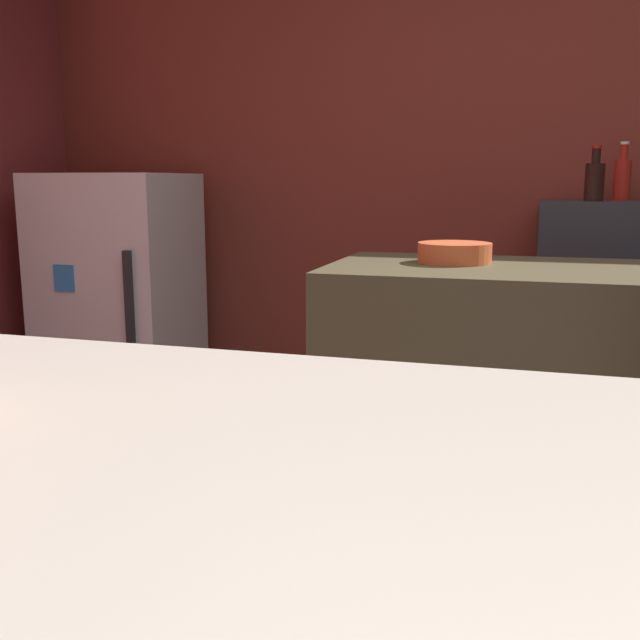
% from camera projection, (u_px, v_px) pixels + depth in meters
% --- Properties ---
extents(wall_back, '(5.20, 0.10, 2.70)m').
position_uv_depth(wall_back, '(575.00, 137.00, 3.18)').
color(wall_back, maroon).
rests_on(wall_back, ground).
extents(back_shelf, '(0.82, 0.36, 1.08)m').
position_uv_depth(back_shelf, '(637.00, 334.00, 2.99)').
color(back_shelf, '#35363D').
rests_on(back_shelf, ground).
extents(mini_fridge, '(0.65, 0.58, 1.20)m').
position_uv_depth(mini_fridge, '(119.00, 302.00, 3.46)').
color(mini_fridge, silver).
rests_on(mini_fridge, ground).
extents(mixing_bowl, '(0.21, 0.21, 0.06)m').
position_uv_depth(mixing_bowl, '(455.00, 253.00, 2.07)').
color(mixing_bowl, '#D35A31').
rests_on(mixing_bowl, prep_counter).
extents(bottle_soy, '(0.07, 0.07, 0.22)m').
position_uv_depth(bottle_soy, '(595.00, 180.00, 2.85)').
color(bottle_soy, black).
rests_on(bottle_soy, back_shelf).
extents(bottle_vinegar, '(0.07, 0.07, 0.24)m').
position_uv_depth(bottle_vinegar, '(622.00, 178.00, 2.97)').
color(bottle_vinegar, red).
rests_on(bottle_vinegar, back_shelf).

